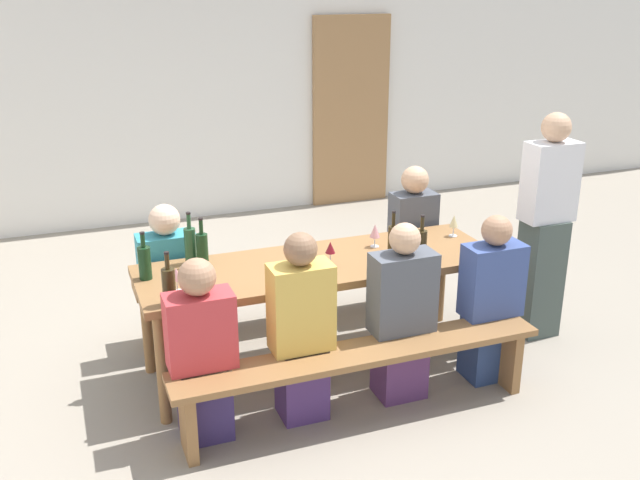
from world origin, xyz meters
The scene contains 23 objects.
ground_plane centered at (0.00, 0.00, 0.00)m, with size 24.00×24.00×0.00m, color gray.
back_wall centered at (0.00, 3.58, 1.60)m, with size 14.00×0.20×3.20m, color silver.
wooden_door centered at (1.67, 3.44, 1.05)m, with size 0.90×0.06×2.10m, color #9E7247.
tasting_table centered at (0.00, 0.00, 0.67)m, with size 2.34×0.75×0.75m.
bench_near centered at (0.00, -0.67, 0.36)m, with size 2.24×0.30×0.45m.
bench_far centered at (0.00, 0.67, 0.36)m, with size 2.24×0.30×0.45m.
wine_bottle_0 centered at (-1.09, 0.11, 0.86)m, with size 0.08×0.08×0.30m.
wine_bottle_1 centered at (-0.72, 0.20, 0.87)m, with size 0.07×0.07×0.32m.
wine_bottle_2 centered at (0.58, -0.29, 0.88)m, with size 0.07×0.07×0.34m.
wine_bottle_3 centered at (0.45, -0.14, 0.88)m, with size 0.07×0.07×0.34m.
wine_bottle_4 centered at (-0.78, 0.27, 0.88)m, with size 0.07×0.07×0.34m.
wine_bottle_5 centered at (-1.02, -0.31, 0.87)m, with size 0.08×0.08×0.32m.
wine_glass_0 centered at (-0.95, -0.15, 0.85)m, with size 0.07×0.07×0.15m.
wine_glass_1 centered at (1.06, 0.12, 0.86)m, with size 0.06×0.06×0.16m.
wine_glass_2 centered at (0.45, 0.13, 0.86)m, with size 0.07×0.07×0.16m.
wine_glass_3 centered at (0.03, -0.09, 0.87)m, with size 0.06×0.06×0.17m.
seated_guest_near_0 centered at (-0.90, -0.52, 0.52)m, with size 0.38×0.24×1.09m.
seated_guest_near_1 centered at (-0.31, -0.52, 0.55)m, with size 0.36×0.24×1.16m.
seated_guest_near_2 centered at (0.33, -0.52, 0.54)m, with size 0.39×0.24×1.14m.
seated_guest_near_3 centered at (0.97, -0.52, 0.53)m, with size 0.38×0.24×1.11m.
seated_guest_far_0 centered at (-0.90, 0.52, 0.51)m, with size 0.39×0.24×1.08m.
seated_guest_far_1 centered at (0.95, 0.52, 0.57)m, with size 0.33×0.24×1.18m.
standing_host centered at (1.65, -0.12, 0.80)m, with size 0.36×0.24×1.63m.
Camera 1 is at (-1.54, -4.07, 2.49)m, focal length 40.71 mm.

